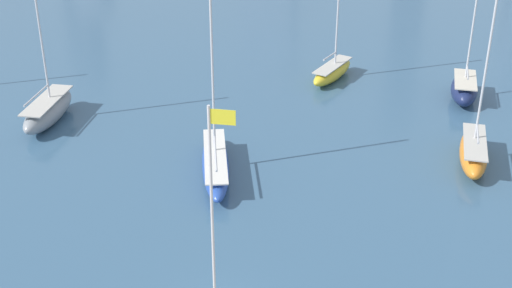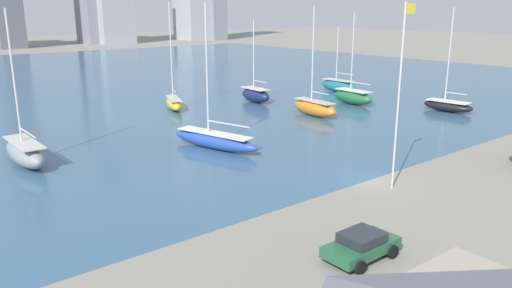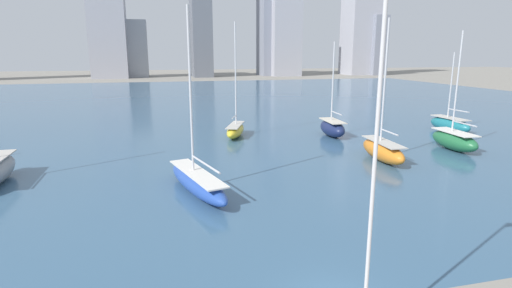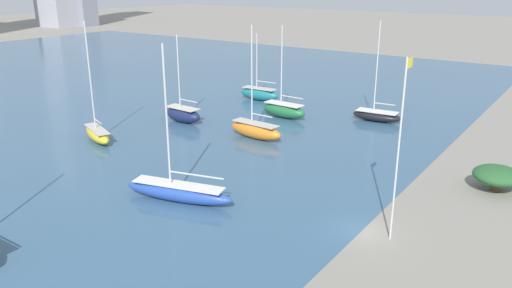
{
  "view_description": "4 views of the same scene",
  "coord_description": "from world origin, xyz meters",
  "px_view_note": "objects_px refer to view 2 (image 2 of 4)",
  "views": [
    {
      "loc": [
        6.89,
        -28.86,
        26.11
      ],
      "look_at": [
        -0.08,
        9.74,
        5.82
      ],
      "focal_mm": 50.0,
      "sensor_mm": 36.0,
      "label": 1
    },
    {
      "loc": [
        -30.61,
        -23.64,
        13.26
      ],
      "look_at": [
        -4.49,
        8.66,
        1.98
      ],
      "focal_mm": 35.0,
      "sensor_mm": 36.0,
      "label": 2
    },
    {
      "loc": [
        -6.83,
        -13.59,
        10.42
      ],
      "look_at": [
        0.58,
        16.0,
        3.45
      ],
      "focal_mm": 28.0,
      "sensor_mm": 36.0,
      "label": 3
    },
    {
      "loc": [
        -33.24,
        -13.17,
        18.83
      ],
      "look_at": [
        2.75,
        12.04,
        4.1
      ],
      "focal_mm": 35.0,
      "sensor_mm": 36.0,
      "label": 4
    }
  ],
  "objects_px": {
    "sailboat_gray": "(25,152)",
    "sailboat_yellow": "(174,102)",
    "sailboat_orange": "(314,107)",
    "sailboat_blue": "(215,140)",
    "flag_pole": "(399,92)",
    "sailboat_black": "(448,105)",
    "sailboat_navy": "(255,95)",
    "sailboat_green": "(353,96)",
    "parked_sedan_green": "(361,245)",
    "sailboat_teal": "(338,85)"
  },
  "relations": [
    {
      "from": "sailboat_orange",
      "to": "sailboat_navy",
      "type": "xyz_separation_m",
      "value": [
        0.25,
        12.27,
        0.02
      ]
    },
    {
      "from": "sailboat_gray",
      "to": "sailboat_orange",
      "type": "height_order",
      "value": "sailboat_orange"
    },
    {
      "from": "sailboat_black",
      "to": "parked_sedan_green",
      "type": "relative_size",
      "value": 3.03
    },
    {
      "from": "flag_pole",
      "to": "sailboat_navy",
      "type": "height_order",
      "value": "flag_pole"
    },
    {
      "from": "sailboat_blue",
      "to": "sailboat_gray",
      "type": "bearing_deg",
      "value": 144.19
    },
    {
      "from": "flag_pole",
      "to": "sailboat_green",
      "type": "distance_m",
      "value": 35.57
    },
    {
      "from": "sailboat_blue",
      "to": "sailboat_green",
      "type": "height_order",
      "value": "sailboat_blue"
    },
    {
      "from": "sailboat_blue",
      "to": "sailboat_green",
      "type": "distance_m",
      "value": 29.73
    },
    {
      "from": "sailboat_navy",
      "to": "sailboat_orange",
      "type": "bearing_deg",
      "value": -87.89
    },
    {
      "from": "sailboat_navy",
      "to": "sailboat_blue",
      "type": "bearing_deg",
      "value": -134.64
    },
    {
      "from": "sailboat_black",
      "to": "sailboat_navy",
      "type": "height_order",
      "value": "sailboat_black"
    },
    {
      "from": "sailboat_green",
      "to": "sailboat_gray",
      "type": "bearing_deg",
      "value": -175.47
    },
    {
      "from": "sailboat_orange",
      "to": "sailboat_green",
      "type": "bearing_deg",
      "value": 15.96
    },
    {
      "from": "sailboat_green",
      "to": "parked_sedan_green",
      "type": "distance_m",
      "value": 46.67
    },
    {
      "from": "sailboat_navy",
      "to": "parked_sedan_green",
      "type": "xyz_separation_m",
      "value": [
        -25.35,
        -40.64,
        -0.32
      ]
    },
    {
      "from": "sailboat_black",
      "to": "sailboat_orange",
      "type": "xyz_separation_m",
      "value": [
        -15.93,
        9.22,
        0.26
      ]
    },
    {
      "from": "flag_pole",
      "to": "sailboat_teal",
      "type": "bearing_deg",
      "value": 47.11
    },
    {
      "from": "sailboat_orange",
      "to": "parked_sedan_green",
      "type": "bearing_deg",
      "value": -127.97
    },
    {
      "from": "sailboat_green",
      "to": "sailboat_navy",
      "type": "relative_size",
      "value": 1.08
    },
    {
      "from": "sailboat_gray",
      "to": "sailboat_green",
      "type": "distance_m",
      "value": 44.74
    },
    {
      "from": "flag_pole",
      "to": "sailboat_black",
      "type": "distance_m",
      "value": 33.88
    },
    {
      "from": "parked_sedan_green",
      "to": "sailboat_teal",
      "type": "bearing_deg",
      "value": -46.86
    },
    {
      "from": "sailboat_black",
      "to": "sailboat_blue",
      "type": "height_order",
      "value": "sailboat_blue"
    },
    {
      "from": "sailboat_blue",
      "to": "parked_sedan_green",
      "type": "xyz_separation_m",
      "value": [
        -6.37,
        -23.5,
        -0.11
      ]
    },
    {
      "from": "sailboat_gray",
      "to": "parked_sedan_green",
      "type": "bearing_deg",
      "value": -72.74
    },
    {
      "from": "sailboat_black",
      "to": "parked_sedan_green",
      "type": "distance_m",
      "value": 45.27
    },
    {
      "from": "flag_pole",
      "to": "sailboat_blue",
      "type": "height_order",
      "value": "sailboat_blue"
    },
    {
      "from": "flag_pole",
      "to": "sailboat_navy",
      "type": "distance_m",
      "value": 38.42
    },
    {
      "from": "sailboat_blue",
      "to": "parked_sedan_green",
      "type": "distance_m",
      "value": 24.35
    },
    {
      "from": "sailboat_yellow",
      "to": "parked_sedan_green",
      "type": "height_order",
      "value": "sailboat_yellow"
    },
    {
      "from": "sailboat_green",
      "to": "sailboat_black",
      "type": "bearing_deg",
      "value": -59.97
    },
    {
      "from": "sailboat_blue",
      "to": "sailboat_navy",
      "type": "height_order",
      "value": "sailboat_blue"
    },
    {
      "from": "sailboat_gray",
      "to": "sailboat_yellow",
      "type": "distance_m",
      "value": 26.61
    },
    {
      "from": "sailboat_black",
      "to": "sailboat_navy",
      "type": "distance_m",
      "value": 26.6
    },
    {
      "from": "sailboat_orange",
      "to": "sailboat_teal",
      "type": "bearing_deg",
      "value": 36.78
    },
    {
      "from": "sailboat_teal",
      "to": "sailboat_yellow",
      "type": "height_order",
      "value": "sailboat_yellow"
    },
    {
      "from": "sailboat_black",
      "to": "sailboat_orange",
      "type": "height_order",
      "value": "sailboat_orange"
    },
    {
      "from": "flag_pole",
      "to": "sailboat_orange",
      "type": "distance_m",
      "value": 27.62
    },
    {
      "from": "sailboat_navy",
      "to": "sailboat_teal",
      "type": "bearing_deg",
      "value": -1.12
    },
    {
      "from": "sailboat_black",
      "to": "sailboat_orange",
      "type": "distance_m",
      "value": 18.4
    },
    {
      "from": "sailboat_yellow",
      "to": "sailboat_navy",
      "type": "distance_m",
      "value": 12.39
    },
    {
      "from": "sailboat_orange",
      "to": "sailboat_blue",
      "type": "xyz_separation_m",
      "value": [
        -18.73,
        -4.87,
        -0.18
      ]
    },
    {
      "from": "sailboat_gray",
      "to": "sailboat_yellow",
      "type": "relative_size",
      "value": 0.94
    },
    {
      "from": "flag_pole",
      "to": "sailboat_yellow",
      "type": "height_order",
      "value": "sailboat_yellow"
    },
    {
      "from": "sailboat_yellow",
      "to": "sailboat_blue",
      "type": "bearing_deg",
      "value": -87.74
    },
    {
      "from": "sailboat_blue",
      "to": "sailboat_navy",
      "type": "distance_m",
      "value": 25.57
    },
    {
      "from": "sailboat_gray",
      "to": "sailboat_black",
      "type": "bearing_deg",
      "value": -12.2
    },
    {
      "from": "sailboat_teal",
      "to": "sailboat_black",
      "type": "bearing_deg",
      "value": -94.65
    },
    {
      "from": "sailboat_yellow",
      "to": "sailboat_gray",
      "type": "bearing_deg",
      "value": -127.39
    },
    {
      "from": "sailboat_green",
      "to": "parked_sedan_green",
      "type": "xyz_separation_m",
      "value": [
        -35.24,
        -30.6,
        -0.31
      ]
    }
  ]
}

